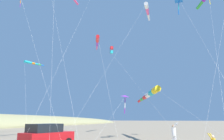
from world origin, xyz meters
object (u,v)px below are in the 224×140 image
at_px(kite_windsock_red_high_left, 147,10).
at_px(kite_windsock_long_streamer_left, 97,41).
at_px(kite_box_long_streamer_right, 112,50).
at_px(kite_delta_striped_overhead, 179,0).
at_px(person_adult_flyer, 174,133).
at_px(kite_delta_teal_far_right, 125,97).
at_px(parked_car, 47,135).
at_px(kite_windsock_purple_drifting, 32,63).
at_px(kite_windsock_blue_topmost, 150,94).

bearing_deg(kite_windsock_red_high_left, kite_windsock_long_streamer_left, -125.20).
distance_m(kite_box_long_streamer_right, kite_delta_striped_overhead, 14.72).
bearing_deg(person_adult_flyer, kite_delta_teal_far_right, 143.01).
distance_m(parked_car, kite_windsock_red_high_left, 26.91).
xyz_separation_m(person_adult_flyer, kite_box_long_streamer_right, (-10.87, 11.88, 12.49)).
height_order(kite_windsock_purple_drifting, kite_delta_teal_far_right, kite_windsock_purple_drifting).
xyz_separation_m(kite_delta_teal_far_right, kite_windsock_long_streamer_left, (-4.24, 0.76, 7.93)).
height_order(kite_delta_teal_far_right, kite_box_long_streamer_right, kite_box_long_streamer_right).
bearing_deg(kite_box_long_streamer_right, kite_delta_teal_far_right, -56.61).
bearing_deg(parked_car, kite_delta_striped_overhead, 39.31).
xyz_separation_m(kite_windsock_purple_drifting, kite_box_long_streamer_right, (12.46, 4.85, 2.17)).
height_order(kite_box_long_streamer_right, kite_delta_striped_overhead, kite_delta_striped_overhead).
bearing_deg(kite_windsock_long_streamer_left, kite_windsock_red_high_left, 54.80).
xyz_separation_m(kite_windsock_blue_topmost, kite_windsock_long_streamer_left, (-6.72, -1.60, 7.44)).
relative_size(parked_car, kite_delta_striped_overhead, 0.29).
distance_m(kite_windsock_purple_drifting, kite_box_long_streamer_right, 13.54).
xyz_separation_m(kite_windsock_red_high_left, kite_delta_striped_overhead, (5.90, -9.53, -4.63)).
distance_m(kite_windsock_purple_drifting, kite_windsock_red_high_left, 21.36).
distance_m(kite_windsock_purple_drifting, kite_delta_striped_overhead, 24.99).
height_order(kite_windsock_purple_drifting, kite_windsock_long_streamer_left, kite_windsock_long_streamer_left).
bearing_deg(parked_car, kite_delta_teal_far_right, 70.33).
relative_size(parked_car, person_adult_flyer, 2.41).
relative_size(parked_car, kite_windsock_blue_topmost, 0.26).
bearing_deg(kite_windsock_red_high_left, kite_windsock_purple_drifting, -161.98).
bearing_deg(kite_windsock_purple_drifting, parked_car, -41.40).
bearing_deg(kite_windsock_purple_drifting, kite_delta_teal_far_right, -8.12).
xyz_separation_m(parked_car, kite_delta_teal_far_right, (3.47, 9.71, 3.89)).
relative_size(kite_windsock_purple_drifting, kite_windsock_red_high_left, 0.71).
bearing_deg(kite_box_long_streamer_right, person_adult_flyer, -47.52).
bearing_deg(kite_delta_teal_far_right, person_adult_flyer, -36.99).
bearing_deg(kite_windsock_red_high_left, kite_box_long_streamer_right, -169.11).
height_order(kite_delta_teal_far_right, kite_windsock_red_high_left, kite_windsock_red_high_left).
xyz_separation_m(parked_car, kite_windsock_blue_topmost, (5.95, 12.07, 4.38)).
bearing_deg(kite_windsock_purple_drifting, kite_windsock_long_streamer_left, -7.44).
xyz_separation_m(kite_windsock_purple_drifting, kite_windsock_long_streamer_left, (13.04, -1.70, 1.40)).
bearing_deg(kite_windsock_purple_drifting, person_adult_flyer, -16.75).
height_order(kite_delta_teal_far_right, kite_windsock_long_streamer_left, kite_windsock_long_streamer_left).
height_order(kite_box_long_streamer_right, kite_windsock_red_high_left, kite_windsock_red_high_left).
height_order(person_adult_flyer, kite_windsock_long_streamer_left, kite_windsock_long_streamer_left).
bearing_deg(kite_box_long_streamer_right, kite_delta_striped_overhead, -35.06).
distance_m(person_adult_flyer, kite_windsock_blue_topmost, 8.89).
bearing_deg(person_adult_flyer, kite_windsock_red_high_left, 110.39).
bearing_deg(kite_windsock_blue_topmost, parked_car, -116.26).
height_order(parked_car, kite_windsock_blue_topmost, kite_windsock_blue_topmost).
bearing_deg(kite_delta_teal_far_right, parked_car, -109.67).
bearing_deg(kite_box_long_streamer_right, kite_windsock_red_high_left, 10.89).
xyz_separation_m(kite_windsock_purple_drifting, kite_delta_teal_far_right, (17.28, -2.47, -6.52)).
relative_size(kite_windsock_blue_topmost, kite_delta_teal_far_right, 1.39).
xyz_separation_m(kite_windsock_long_streamer_left, kite_windsock_red_high_left, (5.44, 7.72, 7.46)).
relative_size(kite_windsock_purple_drifting, kite_delta_striped_overhead, 0.91).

